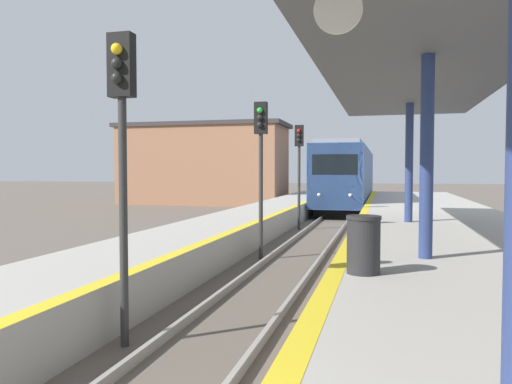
{
  "coord_description": "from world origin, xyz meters",
  "views": [
    {
      "loc": [
        2.43,
        -1.26,
        2.55
      ],
      "look_at": [
        -1.55,
        14.17,
        1.86
      ],
      "focal_mm": 35.0,
      "sensor_mm": 36.0,
      "label": 1
    }
  ],
  "objects_px": {
    "signal_near": "(122,129)",
    "trash_bin": "(363,244)",
    "signal_far": "(299,157)",
    "train": "(348,176)",
    "signal_mid": "(261,150)"
  },
  "relations": [
    {
      "from": "train",
      "to": "signal_far",
      "type": "xyz_separation_m",
      "value": [
        -1.12,
        -14.18,
        1.0
      ]
    },
    {
      "from": "signal_mid",
      "to": "signal_near",
      "type": "bearing_deg",
      "value": -91.67
    },
    {
      "from": "signal_near",
      "to": "trash_bin",
      "type": "xyz_separation_m",
      "value": [
        3.31,
        1.85,
        -1.8
      ]
    },
    {
      "from": "trash_bin",
      "to": "signal_mid",
      "type": "bearing_deg",
      "value": 119.29
    },
    {
      "from": "signal_far",
      "to": "trash_bin",
      "type": "relative_size",
      "value": 4.73
    },
    {
      "from": "trash_bin",
      "to": "signal_far",
      "type": "bearing_deg",
      "value": 104.07
    },
    {
      "from": "train",
      "to": "trash_bin",
      "type": "bearing_deg",
      "value": -85.55
    },
    {
      "from": "trash_bin",
      "to": "signal_near",
      "type": "bearing_deg",
      "value": -150.8
    },
    {
      "from": "signal_mid",
      "to": "train",
      "type": "bearing_deg",
      "value": 87.38
    },
    {
      "from": "train",
      "to": "trash_bin",
      "type": "relative_size",
      "value": 21.45
    },
    {
      "from": "train",
      "to": "trash_bin",
      "type": "xyz_separation_m",
      "value": [
        2.11,
        -27.06,
        -0.8
      ]
    },
    {
      "from": "train",
      "to": "signal_far",
      "type": "bearing_deg",
      "value": -94.52
    },
    {
      "from": "train",
      "to": "signal_mid",
      "type": "relative_size",
      "value": 4.53
    },
    {
      "from": "signal_near",
      "to": "trash_bin",
      "type": "distance_m",
      "value": 4.2
    },
    {
      "from": "train",
      "to": "signal_far",
      "type": "relative_size",
      "value": 4.53
    }
  ]
}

